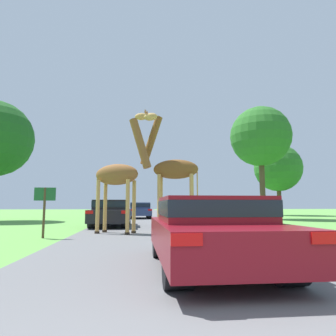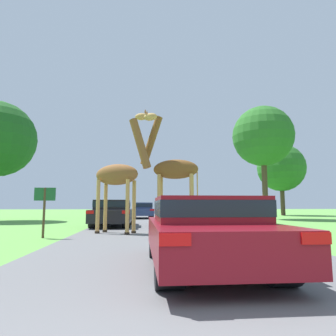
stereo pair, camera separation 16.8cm
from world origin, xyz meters
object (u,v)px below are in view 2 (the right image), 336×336
at_px(car_lead_maroon, 206,229).
at_px(car_queue_left, 183,211).
at_px(car_far_ahead, 112,212).
at_px(tree_left_edge, 263,136).
at_px(car_queue_right, 142,210).
at_px(giraffe_near_road, 171,169).
at_px(tree_mid_field, 281,168).
at_px(giraffe_companion, 121,173).
at_px(sign_post, 45,203).

height_order(car_lead_maroon, car_queue_left, car_queue_left).
height_order(car_queue_left, car_far_ahead, car_far_ahead).
xyz_separation_m(car_far_ahead, tree_left_edge, (11.29, 7.00, 5.90)).
distance_m(car_queue_right, car_queue_left, 6.92).
bearing_deg(tree_left_edge, car_lead_maroon, -116.08).
relative_size(giraffe_near_road, car_queue_right, 1.22).
height_order(car_queue_left, tree_left_edge, tree_left_edge).
height_order(giraffe_near_road, tree_left_edge, tree_left_edge).
bearing_deg(tree_left_edge, giraffe_near_road, -128.12).
bearing_deg(car_lead_maroon, tree_mid_field, 61.45).
bearing_deg(car_far_ahead, giraffe_companion, -80.68).
relative_size(tree_left_edge, tree_mid_field, 1.18).
xyz_separation_m(car_lead_maroon, tree_left_edge, (8.67, 17.71, 5.96)).
relative_size(giraffe_companion, sign_post, 2.87).
distance_m(giraffe_near_road, tree_mid_field, 23.82).
height_order(giraffe_companion, tree_left_edge, tree_left_edge).
bearing_deg(tree_left_edge, car_far_ahead, -148.20).
bearing_deg(car_lead_maroon, car_far_ahead, 103.75).
height_order(car_far_ahead, tree_mid_field, tree_mid_field).
height_order(car_lead_maroon, car_far_ahead, car_far_ahead).
xyz_separation_m(car_queue_left, tree_left_edge, (7.17, 3.94, 5.90)).
relative_size(car_queue_left, tree_mid_field, 0.57).
bearing_deg(giraffe_companion, tree_left_edge, 161.17).
distance_m(giraffe_near_road, sign_post, 4.90).
relative_size(car_queue_right, car_far_ahead, 0.96).
distance_m(giraffe_companion, car_lead_maroon, 7.14).
height_order(car_queue_left, tree_mid_field, tree_mid_field).
distance_m(car_queue_right, tree_left_edge, 11.62).
relative_size(car_far_ahead, tree_left_edge, 0.48).
bearing_deg(car_queue_left, giraffe_companion, -115.90).
xyz_separation_m(car_queue_left, tree_mid_field, (12.56, 12.07, 4.40)).
xyz_separation_m(giraffe_near_road, car_queue_right, (-1.07, 13.48, -1.86)).
bearing_deg(sign_post, car_queue_right, 77.19).
xyz_separation_m(giraffe_companion, car_lead_maroon, (1.95, -6.65, -1.69)).
height_order(giraffe_near_road, tree_mid_field, tree_mid_field).
relative_size(car_lead_maroon, sign_post, 2.44).
bearing_deg(giraffe_near_road, tree_left_edge, -24.81).
xyz_separation_m(tree_left_edge, tree_mid_field, (5.39, 8.13, -1.49)).
bearing_deg(car_far_ahead, tree_left_edge, 31.80).
xyz_separation_m(giraffe_companion, tree_mid_field, (16.02, 19.20, 2.77)).
bearing_deg(car_far_ahead, sign_post, -108.16).
height_order(giraffe_companion, tree_mid_field, tree_mid_field).
relative_size(giraffe_near_road, tree_left_edge, 0.56).
bearing_deg(giraffe_near_road, giraffe_companion, 105.91).
distance_m(car_queue_right, sign_post, 15.34).
height_order(car_queue_right, car_queue_left, car_queue_left).
bearing_deg(car_lead_maroon, giraffe_companion, 106.38).
relative_size(giraffe_near_road, tree_mid_field, 0.66).
relative_size(car_queue_right, sign_post, 2.48).
xyz_separation_m(car_queue_left, sign_post, (-5.91, -8.50, 0.44)).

